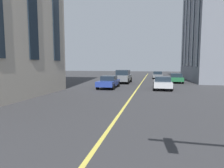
{
  "coord_description": "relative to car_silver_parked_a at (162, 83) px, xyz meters",
  "views": [
    {
      "loc": [
        2.43,
        -1.73,
        2.59
      ],
      "look_at": [
        14.52,
        1.0,
        1.32
      ],
      "focal_mm": 29.74,
      "sensor_mm": 36.0,
      "label": 1
    }
  ],
  "objects": [
    {
      "name": "car_silver_parked_a",
      "position": [
        0.0,
        0.0,
        0.0
      ],
      "size": [
        4.4,
        1.95,
        1.37
      ],
      "color": "#B7BABF",
      "rests_on": "ground_plane"
    },
    {
      "name": "car_green_parked_b",
      "position": [
        7.91,
        -2.24,
        -0.0
      ],
      "size": [
        3.9,
        1.89,
        1.4
      ],
      "color": "#1E6038",
      "rests_on": "ground_plane"
    },
    {
      "name": "car_grey_mid",
      "position": [
        5.85,
        5.24,
        0.27
      ],
      "size": [
        4.7,
        2.14,
        1.88
      ],
      "color": "slate",
      "rests_on": "ground_plane"
    },
    {
      "name": "lane_centre_line",
      "position": [
        -3.0,
        2.66,
        -0.7
      ],
      "size": [
        80.0,
        0.16,
        0.01
      ],
      "color": "#D8C64C",
      "rests_on": "ground_plane"
    },
    {
      "name": "building_right_near",
      "position": [
        14.05,
        -9.66,
        7.85
      ],
      "size": [
        17.23,
        9.76,
        17.1
      ],
      "color": "slate",
      "rests_on": "ground_plane"
    },
    {
      "name": "car_blue_trailing",
      "position": [
        -0.29,
        5.89,
        0.0
      ],
      "size": [
        4.4,
        1.95,
        1.37
      ],
      "color": "navy",
      "rests_on": "ground_plane"
    },
    {
      "name": "car_grey_oncoming",
      "position": [
        15.66,
        0.23,
        -0.0
      ],
      "size": [
        3.9,
        1.89,
        1.4
      ],
      "color": "slate",
      "rests_on": "ground_plane"
    }
  ]
}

